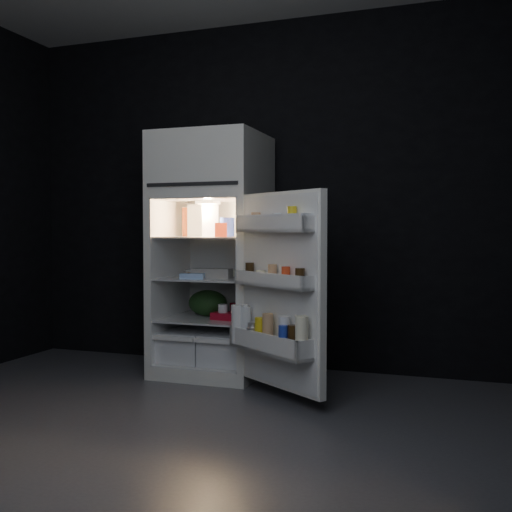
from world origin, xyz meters
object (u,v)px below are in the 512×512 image
at_px(fridge_door, 278,294).
at_px(milk_jug, 203,221).
at_px(yogurt_tray, 231,316).
at_px(egg_carton, 212,273).
at_px(refrigerator, 213,246).

xyz_separation_m(fridge_door, milk_jug, (-0.78, 0.61, 0.47)).
distance_m(fridge_door, yogurt_tray, 0.74).
bearing_deg(milk_jug, yogurt_tray, -1.03).
height_order(egg_carton, yogurt_tray, egg_carton).
relative_size(milk_jug, yogurt_tray, 0.91).
xyz_separation_m(refrigerator, egg_carton, (0.05, -0.13, -0.19)).
bearing_deg(yogurt_tray, fridge_door, -35.10).
xyz_separation_m(refrigerator, yogurt_tray, (0.18, -0.11, -0.50)).
distance_m(fridge_door, milk_jug, 1.09).
distance_m(milk_jug, egg_carton, 0.43).
xyz_separation_m(fridge_door, yogurt_tray, (-0.51, 0.48, -0.23)).
distance_m(refrigerator, yogurt_tray, 0.55).
height_order(fridge_door, milk_jug, fridge_door).
xyz_separation_m(refrigerator, milk_jug, (-0.09, 0.01, 0.19)).
height_order(refrigerator, fridge_door, refrigerator).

